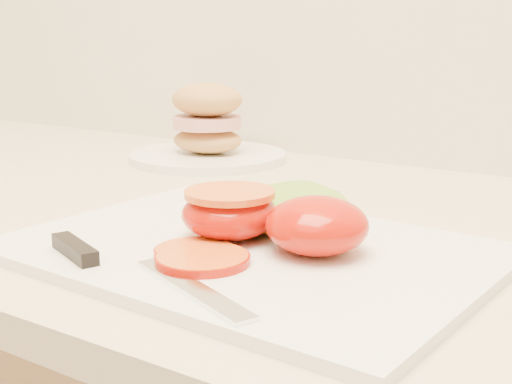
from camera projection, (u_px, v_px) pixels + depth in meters
The scene contains 8 objects.
cutting_board at pixel (249, 251), 0.61m from camera, with size 0.40×0.29×0.01m, color white.
tomato_half_dome at pixel (317, 225), 0.58m from camera, with size 0.09×0.09×0.05m, color #CA0900.
tomato_half_cut at pixel (230, 212), 0.62m from camera, with size 0.09×0.09×0.04m.
tomato_slice_0 at pixel (203, 259), 0.56m from camera, with size 0.07×0.07×0.01m, color orange.
tomato_slice_1 at pixel (195, 251), 0.58m from camera, with size 0.06×0.06×0.01m, color orange.
lettuce_leaf_0 at pixel (288, 207), 0.68m from camera, with size 0.15×0.10×0.03m, color #76C033.
knife at pixel (117, 263), 0.55m from camera, with size 0.23×0.07×0.01m.
sandwich_plate at pixel (207, 133), 1.03m from camera, with size 0.23×0.23×0.11m.
Camera 1 is at (0.07, 1.07, 1.12)m, focal length 50.00 mm.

